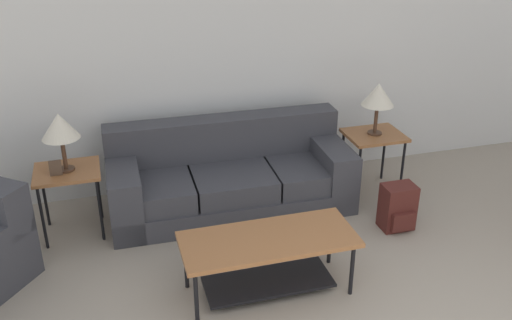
{
  "coord_description": "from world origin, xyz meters",
  "views": [
    {
      "loc": [
        -1.46,
        -1.35,
        2.78
      ],
      "look_at": [
        -0.3,
        2.67,
        0.8
      ],
      "focal_mm": 40.0,
      "sensor_mm": 36.0,
      "label": 1
    }
  ],
  "objects_px": {
    "coffee_table": "(268,252)",
    "table_lamp_left": "(60,127)",
    "side_table_left": "(68,177)",
    "table_lamp_right": "(378,95)",
    "couch": "(230,178)",
    "backpack": "(398,208)",
    "side_table_right": "(374,140)"
  },
  "relations": [
    {
      "from": "coffee_table",
      "to": "backpack",
      "type": "xyz_separation_m",
      "value": [
        1.38,
        0.54,
        -0.15
      ]
    },
    {
      "from": "coffee_table",
      "to": "table_lamp_right",
      "type": "relative_size",
      "value": 2.52
    },
    {
      "from": "table_lamp_left",
      "to": "table_lamp_right",
      "type": "relative_size",
      "value": 1.0
    },
    {
      "from": "couch",
      "to": "backpack",
      "type": "xyz_separation_m",
      "value": [
        1.35,
        -0.81,
        -0.09
      ]
    },
    {
      "from": "couch",
      "to": "coffee_table",
      "type": "relative_size",
      "value": 1.75
    },
    {
      "from": "coffee_table",
      "to": "side_table_right",
      "type": "xyz_separation_m",
      "value": [
        1.48,
        1.27,
        0.2
      ]
    },
    {
      "from": "couch",
      "to": "side_table_right",
      "type": "height_order",
      "value": "couch"
    },
    {
      "from": "couch",
      "to": "table_lamp_right",
      "type": "xyz_separation_m",
      "value": [
        1.45,
        -0.08,
        0.72
      ]
    },
    {
      "from": "coffee_table",
      "to": "table_lamp_left",
      "type": "bearing_deg",
      "value": 138.14
    },
    {
      "from": "side_table_left",
      "to": "backpack",
      "type": "distance_m",
      "value": 2.91
    },
    {
      "from": "table_lamp_right",
      "to": "backpack",
      "type": "height_order",
      "value": "table_lamp_right"
    },
    {
      "from": "table_lamp_left",
      "to": "table_lamp_right",
      "type": "distance_m",
      "value": 2.89
    },
    {
      "from": "side_table_left",
      "to": "side_table_right",
      "type": "relative_size",
      "value": 1.0
    },
    {
      "from": "coffee_table",
      "to": "side_table_right",
      "type": "bearing_deg",
      "value": 40.58
    },
    {
      "from": "table_lamp_right",
      "to": "couch",
      "type": "bearing_deg",
      "value": 176.77
    },
    {
      "from": "couch",
      "to": "side_table_left",
      "type": "bearing_deg",
      "value": -176.78
    },
    {
      "from": "backpack",
      "to": "coffee_table",
      "type": "bearing_deg",
      "value": -158.68
    },
    {
      "from": "table_lamp_left",
      "to": "backpack",
      "type": "bearing_deg",
      "value": -14.56
    },
    {
      "from": "couch",
      "to": "table_lamp_right",
      "type": "relative_size",
      "value": 4.42
    },
    {
      "from": "table_lamp_left",
      "to": "table_lamp_right",
      "type": "xyz_separation_m",
      "value": [
        2.89,
        0.0,
        0.0
      ]
    },
    {
      "from": "table_lamp_right",
      "to": "backpack",
      "type": "xyz_separation_m",
      "value": [
        -0.1,
        -0.73,
        -0.81
      ]
    },
    {
      "from": "table_lamp_right",
      "to": "coffee_table",
      "type": "bearing_deg",
      "value": -139.42
    },
    {
      "from": "side_table_left",
      "to": "backpack",
      "type": "bearing_deg",
      "value": -14.56
    },
    {
      "from": "backpack",
      "to": "table_lamp_left",
      "type": "bearing_deg",
      "value": 165.44
    },
    {
      "from": "table_lamp_right",
      "to": "backpack",
      "type": "distance_m",
      "value": 1.09
    },
    {
      "from": "side_table_right",
      "to": "table_lamp_left",
      "type": "xyz_separation_m",
      "value": [
        -2.89,
        -0.0,
        0.46
      ]
    },
    {
      "from": "side_table_left",
      "to": "table_lamp_right",
      "type": "relative_size",
      "value": 1.21
    },
    {
      "from": "couch",
      "to": "side_table_left",
      "type": "relative_size",
      "value": 3.66
    },
    {
      "from": "side_table_right",
      "to": "table_lamp_left",
      "type": "distance_m",
      "value": 2.93
    },
    {
      "from": "coffee_table",
      "to": "backpack",
      "type": "relative_size",
      "value": 3.05
    },
    {
      "from": "side_table_right",
      "to": "table_lamp_right",
      "type": "distance_m",
      "value": 0.46
    },
    {
      "from": "backpack",
      "to": "side_table_left",
      "type": "bearing_deg",
      "value": 165.44
    }
  ]
}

